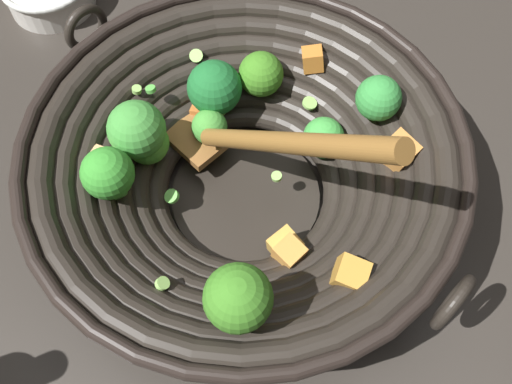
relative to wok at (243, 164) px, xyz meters
The scene contains 2 objects.
ground_plane 0.07m from the wok, 20.69° to the left, with size 4.00×4.00×0.00m, color #332D28.
wok is the anchor object (origin of this frame).
Camera 1 is at (0.24, -0.15, 0.54)m, focal length 38.85 mm.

